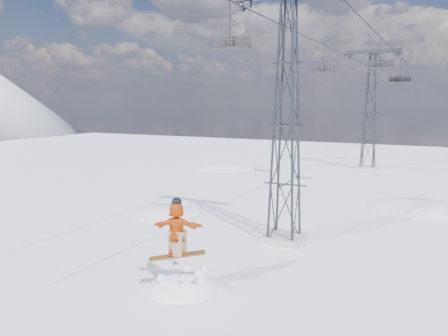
% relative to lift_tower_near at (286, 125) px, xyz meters
% --- Properties ---
extents(ground, '(120.00, 120.00, 0.00)m').
position_rel_lift_tower_near_xyz_m(ground, '(-0.80, -8.00, -5.47)').
color(ground, white).
rests_on(ground, ground).
extents(snow_terrain, '(39.00, 37.00, 22.00)m').
position_rel_lift_tower_near_xyz_m(snow_terrain, '(-5.57, 13.24, -15.06)').
color(snow_terrain, white).
rests_on(snow_terrain, ground).
extents(lift_tower_near, '(5.20, 1.80, 11.43)m').
position_rel_lift_tower_near_xyz_m(lift_tower_near, '(0.00, 0.00, 0.00)').
color(lift_tower_near, '#999999').
rests_on(lift_tower_near, ground).
extents(lift_tower_far, '(5.20, 1.80, 11.43)m').
position_rel_lift_tower_near_xyz_m(lift_tower_far, '(0.00, 25.00, 0.00)').
color(lift_tower_far, '#999999').
rests_on(lift_tower_far, ground).
extents(haul_cables, '(4.46, 51.00, 0.06)m').
position_rel_lift_tower_near_xyz_m(haul_cables, '(0.00, 11.50, 5.38)').
color(haul_cables, black).
rests_on(haul_cables, ground).
extents(snowboarder_jump, '(4.40, 4.40, 7.28)m').
position_rel_lift_tower_near_xyz_m(snowboarder_jump, '(-1.51, -6.59, -7.07)').
color(snowboarder_jump, white).
rests_on(snowboarder_jump, ground).
extents(lift_chair_near, '(1.82, 0.52, 2.26)m').
position_rel_lift_tower_near_xyz_m(lift_chair_near, '(-2.20, -1.29, 3.58)').
color(lift_chair_near, black).
rests_on(lift_chair_near, ground).
extents(lift_chair_mid, '(1.83, 0.52, 2.26)m').
position_rel_lift_tower_near_xyz_m(lift_chair_mid, '(2.20, 13.07, 3.57)').
color(lift_chair_mid, black).
rests_on(lift_chair_mid, ground).
extents(lift_chair_far, '(1.85, 0.53, 2.30)m').
position_rel_lift_tower_near_xyz_m(lift_chair_far, '(-2.20, 15.08, 3.54)').
color(lift_chair_far, black).
rests_on(lift_chair_far, ground).
extents(lift_chair_extra, '(2.13, 0.61, 2.64)m').
position_rel_lift_tower_near_xyz_m(lift_chair_extra, '(2.20, 28.44, 3.27)').
color(lift_chair_extra, black).
rests_on(lift_chair_extra, ground).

